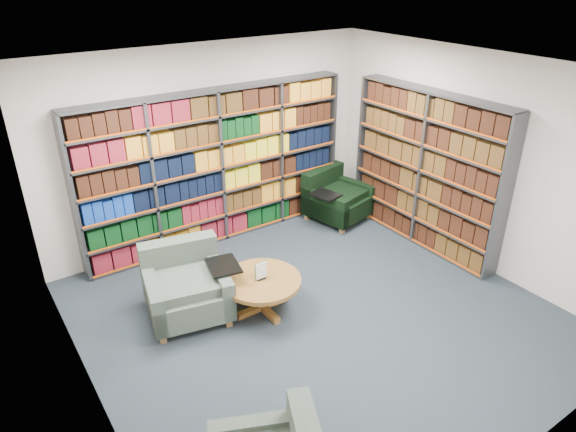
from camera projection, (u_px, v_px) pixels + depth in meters
room_shell at (320, 207)px, 5.43m from camera, size 5.02×5.02×2.82m
bookshelf_back at (219, 168)px, 7.29m from camera, size 4.00×0.28×2.20m
bookshelf_right at (425, 171)px, 7.19m from camera, size 0.28×2.50×2.20m
chair_teal_left at (186, 287)px, 5.98m from camera, size 1.17×1.08×0.83m
chair_green_right at (334, 199)px, 8.20m from camera, size 1.11×1.03×0.78m
coffee_table at (262, 285)px, 5.98m from camera, size 0.93×0.93×0.65m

